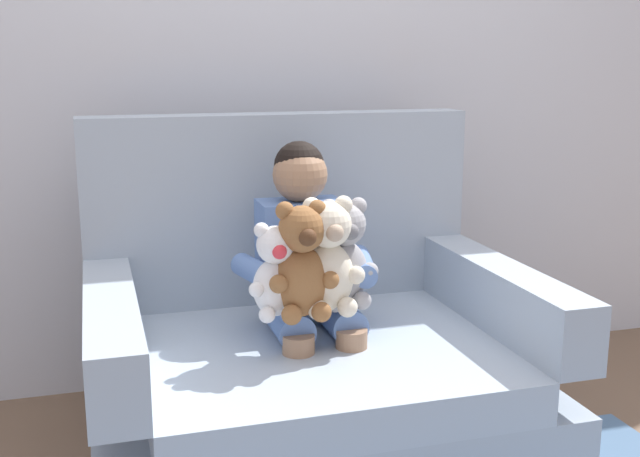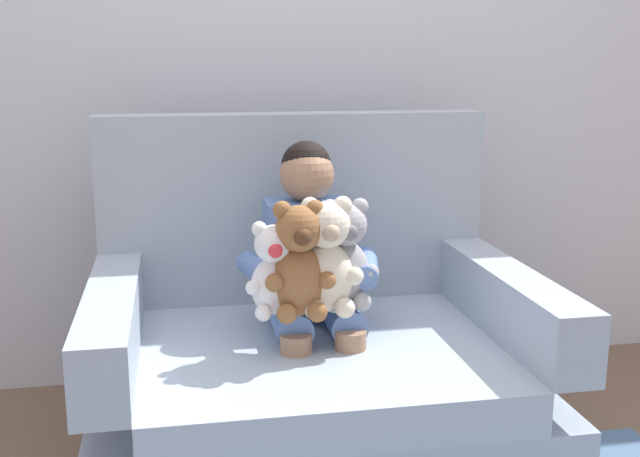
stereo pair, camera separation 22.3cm
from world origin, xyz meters
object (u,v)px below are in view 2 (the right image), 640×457
at_px(plush_brown, 299,264).
at_px(plush_cream, 327,260).
at_px(seated_child, 312,263).
at_px(plush_white, 273,272).
at_px(armchair, 312,360).
at_px(plush_grey, 345,257).

xyz_separation_m(plush_brown, plush_cream, (0.08, 0.02, 0.00)).
height_order(seated_child, plush_brown, seated_child).
xyz_separation_m(seated_child, plush_cream, (0.01, -0.18, 0.06)).
bearing_deg(plush_brown, plush_white, 142.78).
height_order(armchair, plush_cream, armchair).
relative_size(plush_brown, plush_cream, 0.99).
relative_size(seated_child, plush_cream, 2.41).
relative_size(plush_grey, plush_brown, 0.96).
relative_size(seated_child, plush_white, 2.98).
distance_m(seated_child, plush_cream, 0.19).
relative_size(seated_child, plush_grey, 2.54).
height_order(plush_white, plush_cream, plush_cream).
bearing_deg(armchair, plush_white, -133.17).
distance_m(seated_child, plush_grey, 0.16).
xyz_separation_m(armchair, seated_child, (0.00, 0.03, 0.31)).
relative_size(armchair, plush_grey, 4.06).
bearing_deg(plush_cream, plush_white, -172.66).
height_order(plush_white, plush_brown, plush_brown).
distance_m(plush_grey, plush_brown, 0.16).
xyz_separation_m(plush_white, plush_brown, (0.07, -0.02, 0.03)).
bearing_deg(seated_child, armchair, -92.25).
xyz_separation_m(seated_child, plush_grey, (0.08, -0.13, 0.05)).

